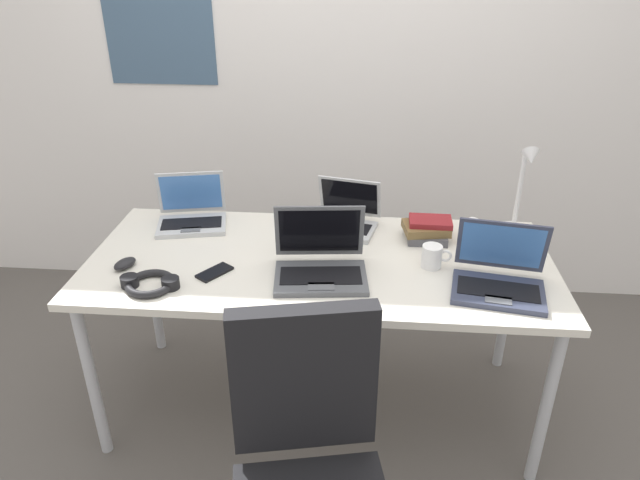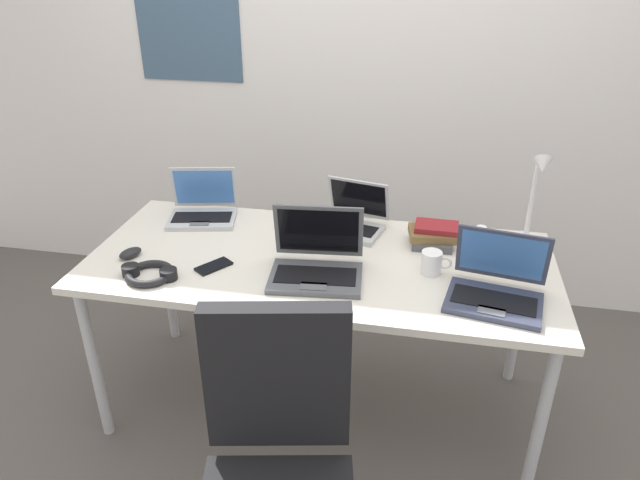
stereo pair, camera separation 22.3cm
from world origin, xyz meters
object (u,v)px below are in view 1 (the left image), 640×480
book_stack (427,230)px  laptop_by_keyboard (321,263)px  cell_phone (215,272)px  desk_lamp (522,191)px  computer_mouse (125,264)px  laptop_front_left (344,218)px  laptop_near_lamp (192,215)px  headphones (150,283)px  pill_bottle (472,227)px  coffee_mug (432,256)px  laptop_center (499,277)px

book_stack → laptop_by_keyboard: bearing=-141.9°
laptop_by_keyboard → cell_phone: 0.40m
desk_lamp → computer_mouse: size_ratio=4.17×
computer_mouse → book_stack: size_ratio=0.47×
laptop_front_left → laptop_near_lamp: bearing=-178.0°
headphones → book_stack: book_stack is taller
headphones → laptop_by_keyboard: bearing=12.9°
laptop_near_lamp → computer_mouse: laptop_near_lamp is taller
laptop_near_lamp → cell_phone: (0.20, -0.41, -0.04)m
pill_bottle → coffee_mug: coffee_mug is taller
laptop_by_keyboard → coffee_mug: laptop_by_keyboard is taller
laptop_by_keyboard → headphones: 0.62m
cell_phone → headphones: headphones is taller
desk_lamp → laptop_by_keyboard: (-0.79, -0.40, -0.15)m
desk_lamp → laptop_center: 0.49m
headphones → cell_phone: bearing=28.6°
laptop_by_keyboard → cell_phone: (-0.39, -0.03, -0.04)m
desk_lamp → laptop_near_lamp: size_ratio=1.21×
laptop_front_left → coffee_mug: laptop_front_left is taller
desk_lamp → cell_phone: desk_lamp is taller
coffee_mug → desk_lamp: bearing=39.4°
desk_lamp → headphones: (-1.39, -0.54, -0.18)m
laptop_near_lamp → book_stack: (1.01, -0.06, -0.00)m
laptop_near_lamp → book_stack: bearing=-3.2°
desk_lamp → laptop_near_lamp: 1.39m
coffee_mug → cell_phone: bearing=-171.7°
laptop_center → laptop_near_lamp: size_ratio=1.08×
laptop_center → cell_phone: size_ratio=2.63×
laptop_center → pill_bottle: size_ratio=4.53×
laptop_by_keyboard → computer_mouse: (-0.74, -0.01, -0.03)m
coffee_mug → pill_bottle: bearing=55.5°
desk_lamp → laptop_near_lamp: (-1.38, -0.02, -0.15)m
headphones → coffee_mug: (1.01, 0.23, 0.03)m
desk_lamp → computer_mouse: bearing=-165.0°
computer_mouse → cell_phone: (0.35, -0.01, -0.01)m
cell_phone → laptop_front_left: bearing=79.0°
laptop_center → book_stack: 0.43m
headphones → laptop_center: bearing=4.4°
laptop_front_left → book_stack: size_ratio=1.58×
laptop_near_lamp → book_stack: 1.01m
laptop_by_keyboard → headphones: size_ratio=1.69×
book_stack → coffee_mug: same height
laptop_near_lamp → laptop_center: bearing=-19.1°
desk_lamp → headphones: desk_lamp is taller
laptop_by_keyboard → computer_mouse: laptop_by_keyboard is taller
desk_lamp → book_stack: bearing=-168.8°
coffee_mug → headphones: bearing=-167.2°
cell_phone → book_stack: size_ratio=0.67×
laptop_by_keyboard → laptop_center: laptop_by_keyboard is taller
headphones → pill_bottle: size_ratio=2.71×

